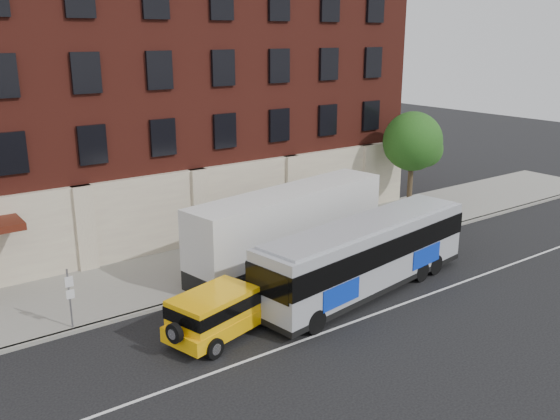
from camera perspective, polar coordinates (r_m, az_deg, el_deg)
ground at (r=23.26m, az=6.74°, el=-11.37°), size 120.00×120.00×0.00m
sidewalk at (r=29.84m, az=-5.00°, el=-4.73°), size 60.00×6.00×0.15m
kerb at (r=27.48m, az=-1.75°, el=-6.57°), size 60.00×0.25×0.15m
lane_line at (r=23.58m, az=5.91°, el=-10.92°), size 60.00×0.12×0.01m
building at (r=35.05m, az=-12.13°, el=10.77°), size 30.00×12.10×15.00m
sign_pole at (r=23.79m, az=-19.35°, el=-7.71°), size 0.30×0.20×2.50m
street_tree at (r=37.50m, az=12.55°, el=6.18°), size 3.60×3.60×6.20m
city_bus at (r=26.05m, az=8.19°, el=-4.09°), size 11.83×4.18×3.17m
yellow_suv at (r=22.37m, az=-5.78°, el=-9.51°), size 4.93×3.00×1.83m
shipping_container at (r=28.65m, az=0.92°, el=-1.79°), size 11.47×4.21×3.75m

